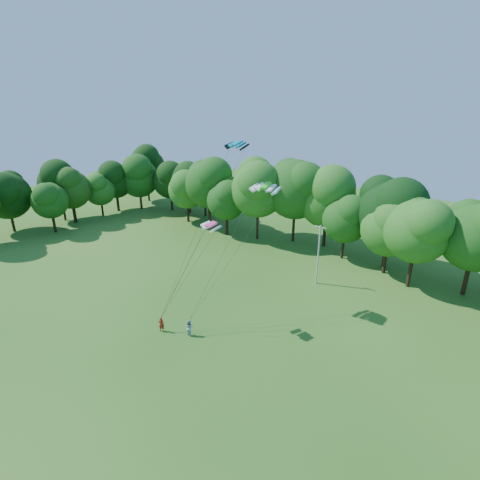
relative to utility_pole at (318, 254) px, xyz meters
The scene contains 10 objects.
ground 27.56m from the utility_pole, 95.12° to the right, with size 160.00×160.00×0.00m, color #215316.
utility_pole is the anchor object (origin of this frame).
kite_flyer_left 19.70m from the utility_pole, 109.65° to the right, with size 0.55×0.36×1.52m, color maroon.
kite_flyer_right 17.76m from the utility_pole, 103.31° to the right, with size 0.79×0.62×1.63m, color #99B8D4.
kite_teal 16.58m from the utility_pole, 119.52° to the right, with size 2.56×1.35×0.48m.
kite_green 12.46m from the utility_pole, 104.21° to the right, with size 3.07×1.61×0.54m.
kite_pink 15.87m from the utility_pole, 105.07° to the right, with size 2.20×1.35×0.38m.
tree_back_west 32.14m from the utility_pole, 159.28° to the left, with size 8.36×8.36×12.17m.
tree_back_center 11.89m from the utility_pole, 65.71° to the left, with size 9.26×9.26×13.47m.
tree_flank_west 45.79m from the utility_pole, behind, with size 7.51×7.51×10.93m.
Camera 1 is at (21.17, -9.85, 20.97)m, focal length 28.00 mm.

